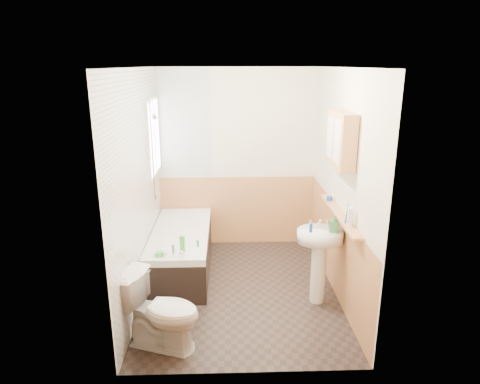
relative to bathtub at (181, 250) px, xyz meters
name	(u,v)px	position (x,y,z in m)	size (l,w,h in m)	color
floor	(240,290)	(0.73, -0.52, -0.28)	(2.80, 2.80, 0.00)	black
ceiling	(241,67)	(0.73, -0.52, 2.22)	(2.80, 2.80, 0.00)	white
wall_back	(237,159)	(0.73, 0.89, 0.97)	(2.20, 0.02, 2.50)	#F2E9C8
wall_front	(247,238)	(0.73, -1.93, 0.97)	(2.20, 0.02, 2.50)	#F2E9C8
wall_left	(138,188)	(-0.38, -0.52, 0.97)	(0.02, 2.80, 2.50)	#F2E9C8
wall_right	(342,186)	(1.84, -0.52, 0.97)	(0.02, 2.80, 2.50)	#F2E9C8
wainscot_right	(335,249)	(1.82, -0.52, 0.22)	(0.01, 2.80, 1.00)	tan
wainscot_front	(246,321)	(0.73, -1.91, 0.22)	(2.20, 0.01, 1.00)	tan
wainscot_back	(237,210)	(0.73, 0.87, 0.22)	(2.20, 0.01, 1.00)	tan
tile_cladding_left	(140,188)	(-0.36, -0.52, 0.97)	(0.01, 2.80, 2.50)	white
tile_return_back	(184,124)	(0.01, 0.86, 1.47)	(0.75, 0.01, 1.50)	white
window	(154,137)	(-0.33, 0.43, 1.37)	(0.03, 0.79, 0.99)	white
bathtub	(181,250)	(0.00, 0.00, 0.00)	(0.70, 1.70, 0.68)	black
shower_riser	(152,142)	(-0.31, 0.15, 1.34)	(0.11, 0.08, 1.26)	silver
toilet	(161,311)	(-0.03, -1.52, 0.08)	(0.41, 0.74, 0.72)	white
sink	(319,251)	(1.57, -0.79, 0.32)	(0.49, 0.40, 0.96)	white
pine_shelf	(339,215)	(1.77, -0.75, 0.72)	(0.10, 1.37, 0.03)	tan
medicine_cabinet	(341,140)	(1.74, -0.72, 1.51)	(0.16, 0.62, 0.56)	tan
foam_can	(350,217)	(1.77, -1.13, 0.83)	(0.06, 0.06, 0.19)	silver
green_bottle	(348,212)	(1.77, -1.04, 0.85)	(0.04, 0.04, 0.22)	#19339E
black_jar	(330,198)	(1.77, -0.30, 0.76)	(0.07, 0.07, 0.05)	#19339E
soap_bottle	(334,228)	(1.70, -0.85, 0.61)	(0.08, 0.19, 0.09)	#388447
clear_bottle	(311,228)	(1.45, -0.85, 0.61)	(0.03, 0.03, 0.09)	#19339E
blue_gel	(182,244)	(0.09, -0.63, 0.36)	(0.05, 0.03, 0.19)	#59C647
cream_jar	(159,254)	(-0.16, -0.73, 0.29)	(0.09, 0.09, 0.05)	#59C647
orange_bottle	(198,243)	(0.25, -0.49, 0.30)	(0.03, 0.03, 0.08)	#388447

